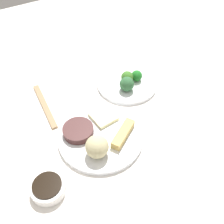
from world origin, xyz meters
The scene contains 13 objects.
tabletop centered at (0.00, 0.00, 0.01)m, with size 2.20×2.20×0.02m, color white.
main_plate centered at (-0.03, -0.03, 0.03)m, with size 0.27×0.27×0.02m, color white.
rice_scoop centered at (0.02, -0.07, 0.07)m, with size 0.07×0.07×0.07m, color #BFB585.
spring_roll centered at (0.01, 0.03, 0.05)m, with size 0.11×0.03×0.03m, color tan.
crab_rangoon_wonton centered at (-0.09, 0.02, 0.04)m, with size 0.08×0.07×0.01m, color beige.
stir_fry_heap centered at (-0.08, -0.08, 0.05)m, with size 0.10×0.10×0.02m, color #442423.
broccoli_plate centered at (-0.20, 0.19, 0.03)m, with size 0.23×0.23×0.01m, color white.
broccoli_floret_0 centered at (-0.19, 0.23, 0.05)m, with size 0.04×0.04×0.04m, color #1E7023.
broccoli_floret_1 centered at (-0.20, 0.19, 0.06)m, with size 0.05×0.05×0.05m, color #3B7428.
broccoli_floret_2 centered at (-0.17, 0.16, 0.06)m, with size 0.05×0.05×0.05m, color #2E6037.
soy_sauce_bowl centered at (0.05, -0.24, 0.04)m, with size 0.10×0.10×0.03m, color white.
soy_sauce_bowl_liquid centered at (0.05, -0.24, 0.05)m, with size 0.08×0.08×0.00m, color black.
chopsticks_pair centered at (-0.26, -0.13, 0.02)m, with size 0.23×0.02×0.01m, color #9B7A55.
Camera 1 is at (0.40, -0.25, 0.67)m, focal length 40.27 mm.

